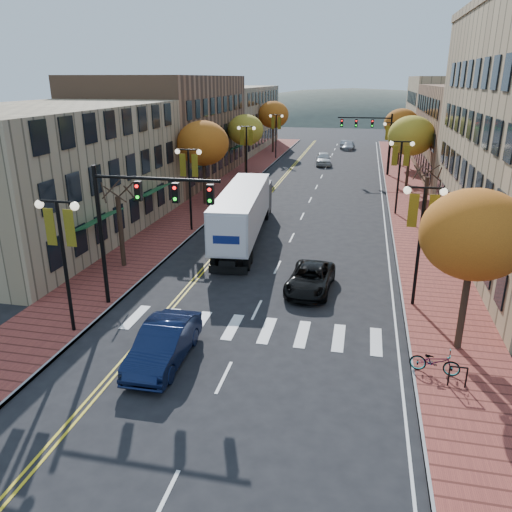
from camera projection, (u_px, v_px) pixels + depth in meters
The scene contains 32 objects.
ground at pixel (237, 351), 20.81m from camera, with size 200.00×200.00×0.00m, color black.
sidewalk_left at pixel (230, 185), 52.49m from camera, with size 4.00×85.00×0.15m, color brown.
sidewalk_right at pixel (407, 193), 48.93m from camera, with size 4.00×85.00×0.15m, color brown.
building_left_near at pixel (45, 173), 34.63m from camera, with size 12.00×22.00×9.00m, color #9E8966.
building_left_mid at pixel (167, 128), 55.47m from camera, with size 12.00×24.00×11.00m, color brown.
building_left_far at pixel (227, 118), 78.74m from camera, with size 12.00×26.00×9.50m, color #9E8966.
building_right_mid at pixel (496, 134), 54.15m from camera, with size 15.00×24.00×10.00m, color brown.
building_right_far at pixel (462, 115), 74.23m from camera, with size 15.00×20.00×11.00m, color #9E8966.
tree_left_a at pixel (121, 232), 29.20m from camera, with size 0.28×0.28×4.20m.
tree_left_b at pixel (203, 143), 42.86m from camera, with size 4.48×4.48×7.21m.
tree_left_c at pixel (246, 130), 57.72m from camera, with size 4.16×4.16×6.69m.
tree_left_d at pixel (273, 115), 74.11m from camera, with size 4.61×4.61×7.42m.
tree_right_a at pixel (475, 235), 19.18m from camera, with size 4.16×4.16×6.69m.
tree_right_b at pixel (424, 207), 34.85m from camera, with size 0.28×0.28×4.20m.
tree_right_c at pixel (411, 136), 48.51m from camera, with size 4.48×4.48×7.21m.
tree_right_d at pixel (401, 124), 63.29m from camera, with size 4.35×4.35×7.00m.
lamp_left_a at pixel (62, 241), 20.85m from camera, with size 1.96×0.36×6.05m.
lamp_left_b at pixel (189, 174), 35.58m from camera, with size 1.96×0.36×6.05m.
lamp_left_c at pixel (246, 143), 52.15m from camera, with size 1.96×0.36×6.05m.
lamp_left_d at pixel (276, 128), 68.73m from camera, with size 1.96×0.36×6.05m.
lamp_right_a at pixel (422, 224), 23.41m from camera, with size 1.96×0.36×6.05m.
lamp_right_b at pixel (400, 163), 39.98m from camera, with size 1.96×0.36×6.05m.
lamp_right_c at pixel (391, 138), 56.56m from camera, with size 1.96×0.36×6.05m.
traffic_mast_near at pixel (136, 212), 23.00m from camera, with size 6.10×0.35×7.00m.
traffic_mast_far at pixel (373, 132), 56.74m from camera, with size 6.10×0.34×7.00m.
semi_truck at pixel (245, 208), 34.62m from camera, with size 3.76×15.23×3.77m.
navy_sedan at pixel (164, 344), 19.77m from camera, with size 1.70×4.88×1.61m, color black.
black_suv at pixel (310, 279), 26.53m from camera, with size 2.21×4.79×1.33m, color black.
car_far_white at pixel (323, 159), 65.11m from camera, with size 1.93×4.81×1.64m, color silver.
car_far_silver at pixel (349, 146), 79.08m from camera, with size 1.70×4.19×1.21m, color #ABABB3.
car_far_oncoming at pixel (345, 144), 80.71m from camera, with size 1.35×3.86×1.27m, color #94949B.
bicycle at pixel (435, 361), 18.85m from camera, with size 0.64×1.84×0.97m, color gray.
Camera 1 is at (4.61, -17.69, 10.74)m, focal length 35.00 mm.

